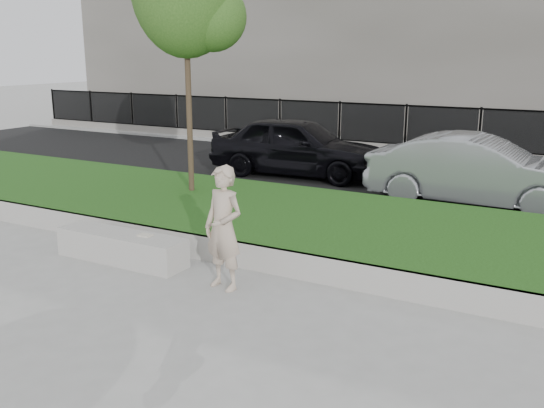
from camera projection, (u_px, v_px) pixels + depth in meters
The scene contains 12 objects.
ground at pixel (189, 288), 8.39m from camera, with size 90.00×90.00×0.00m, color gray.
grass_bank at pixel (288, 222), 10.89m from camera, with size 34.00×4.00×0.40m, color #17350D.
grass_kerb at pixel (229, 253), 9.23m from camera, with size 34.00×0.08×0.40m, color #A09D96.
street at pixel (386, 177), 15.60m from camera, with size 34.00×7.00×0.04m, color black.
far_pavement at pixel (432, 151), 19.41m from camera, with size 34.00×3.00×0.12m, color gray.
iron_fence at pixel (424, 140), 18.44m from camera, with size 32.00×0.30×1.50m.
building_facade at pixel (485, 4), 24.14m from camera, with size 34.00×10.00×10.00m, color #5A564E.
stone_bench at pixel (122, 247), 9.41m from camera, with size 2.21×0.55×0.45m, color #A09D96.
man at pixel (224, 228), 8.19m from camera, with size 0.63×0.41×1.72m, color #BCA791.
book at pixel (145, 235), 9.21m from camera, with size 0.21×0.15×0.02m, color beige.
car_dark at pixel (297, 146), 15.59m from camera, with size 1.81×4.50×1.53m, color black.
car_silver at pixel (478, 171), 12.51m from camera, with size 1.55×4.45×1.47m, color gray.
Camera 1 is at (4.81, -6.31, 3.19)m, focal length 40.00 mm.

